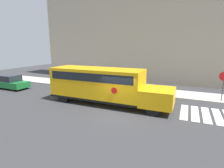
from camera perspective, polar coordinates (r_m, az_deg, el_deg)
name	(u,v)px	position (r m, az deg, el deg)	size (l,w,h in m)	color
ground_plane	(117,112)	(12.71, 1.68, -9.10)	(60.00, 60.00, 0.00)	#333335
sidewalk_strip	(140,91)	(18.60, 9.24, -2.11)	(44.00, 3.00, 0.15)	#B2ADA3
building_backdrop	(155,29)	(24.50, 13.85, 17.14)	(32.00, 4.00, 13.75)	#9E937F
crosswalk_stripes	(218,116)	(13.94, 31.27, -8.98)	(4.70, 3.20, 0.01)	white
school_bus	(102,84)	(14.16, -3.12, 0.05)	(9.88, 2.57, 2.88)	#EAA80F
parked_car	(10,82)	(22.44, -30.27, 0.56)	(4.02, 1.76, 1.52)	#196B2D
stop_sign	(224,82)	(16.97, 32.67, 0.60)	(0.78, 0.10, 2.63)	#38383A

